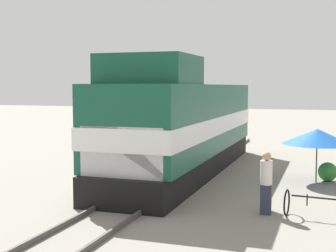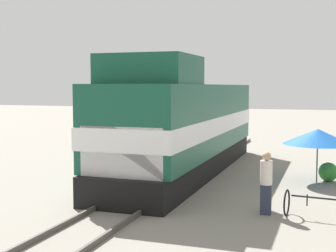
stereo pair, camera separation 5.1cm
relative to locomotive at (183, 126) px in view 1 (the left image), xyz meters
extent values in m
plane|color=gray|center=(0.00, -2.77, -1.98)|extent=(120.00, 120.00, 0.00)
cube|color=#4C4742|center=(-0.72, -2.77, -1.90)|extent=(0.08, 30.84, 0.15)
cube|color=#4C4742|center=(0.72, -2.77, -1.90)|extent=(0.08, 30.84, 0.15)
cube|color=black|center=(0.00, 0.40, -1.50)|extent=(2.83, 13.62, 0.95)
cube|color=#144C38|center=(0.00, 0.40, 0.34)|extent=(3.07, 13.08, 2.74)
cube|color=white|center=(0.00, 0.40, 0.06)|extent=(3.11, 13.21, 0.70)
cube|color=white|center=(0.00, -5.19, -0.28)|extent=(2.61, 1.91, 1.50)
cube|color=#144C38|center=(0.00, -3.69, 2.18)|extent=(2.89, 3.00, 0.96)
cylinder|color=#4C4C4C|center=(5.27, -0.10, -1.03)|extent=(0.05, 0.05, 1.89)
cone|color=#1959B2|center=(5.27, -0.10, -0.23)|extent=(2.56, 2.56, 0.58)
sphere|color=#388C38|center=(5.68, 0.31, -1.62)|extent=(0.73, 0.73, 0.73)
cube|color=#2D3347|center=(4.03, -5.16, -1.55)|extent=(0.30, 0.20, 0.86)
cylinder|color=silver|center=(4.03, -5.16, -0.78)|extent=(0.34, 0.34, 0.68)
sphere|color=tan|center=(4.03, -5.16, -0.31)|extent=(0.25, 0.25, 0.25)
torus|color=black|center=(4.60, -5.12, -1.60)|extent=(0.13, 0.75, 0.75)
cube|color=black|center=(5.44, -5.22, -1.38)|extent=(1.43, 0.20, 0.04)
cylinder|color=black|center=(5.15, -5.18, -1.47)|extent=(0.04, 0.04, 0.32)
camera|label=1|loc=(5.61, -18.31, 1.63)|focal=50.00mm
camera|label=2|loc=(5.66, -18.30, 1.63)|focal=50.00mm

